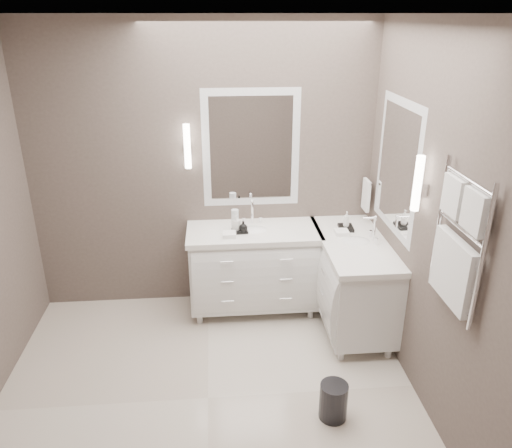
{
  "coord_description": "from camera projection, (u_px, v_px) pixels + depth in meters",
  "views": [
    {
      "loc": [
        0.11,
        -3.0,
        2.7
      ],
      "look_at": [
        0.43,
        0.7,
        1.13
      ],
      "focal_mm": 35.0,
      "sensor_mm": 36.0,
      "label": 1
    }
  ],
  "objects": [
    {
      "name": "towel_ladder",
      "position": [
        457.0,
        248.0,
        3.01
      ],
      "size": [
        0.06,
        0.58,
        0.9
      ],
      "color": "white",
      "rests_on": "wall_right"
    },
    {
      "name": "floor",
      "position": [
        208.0,
        398.0,
        3.8
      ],
      "size": [
        3.2,
        3.0,
        0.01
      ],
      "primitive_type": "cube",
      "color": "beige",
      "rests_on": "ground"
    },
    {
      "name": "sconce_right",
      "position": [
        418.0,
        185.0,
        3.5
      ],
      "size": [
        0.06,
        0.06,
        0.4
      ],
      "color": "white",
      "rests_on": "wall_right"
    },
    {
      "name": "soap_bottle_c",
      "position": [
        346.0,
        219.0,
        4.6
      ],
      "size": [
        0.06,
        0.06,
        0.15
      ],
      "primitive_type": "imported",
      "rotation": [
        0.0,
        0.0,
        -0.16
      ],
      "color": "white",
      "rests_on": "amenity_tray_right"
    },
    {
      "name": "mirror_back",
      "position": [
        251.0,
        149.0,
        4.59
      ],
      "size": [
        0.9,
        0.02,
        1.1
      ],
      "color": "white",
      "rests_on": "wall_back"
    },
    {
      "name": "amenity_tray_right",
      "position": [
        346.0,
        228.0,
        4.63
      ],
      "size": [
        0.14,
        0.18,
        0.03
      ],
      "primitive_type": "cube",
      "rotation": [
        0.0,
        0.0,
        -0.08
      ],
      "color": "black",
      "rests_on": "vanity_right"
    },
    {
      "name": "mirror_right",
      "position": [
        397.0,
        167.0,
        4.05
      ],
      "size": [
        0.02,
        0.9,
        1.1
      ],
      "color": "white",
      "rests_on": "wall_right"
    },
    {
      "name": "water_bottle",
      "position": [
        235.0,
        220.0,
        4.59
      ],
      "size": [
        0.08,
        0.08,
        0.19
      ],
      "primitive_type": "cylinder",
      "rotation": [
        0.0,
        0.0,
        -0.25
      ],
      "color": "silver",
      "rests_on": "vanity_back"
    },
    {
      "name": "amenity_tray_back",
      "position": [
        240.0,
        231.0,
        4.57
      ],
      "size": [
        0.15,
        0.12,
        0.02
      ],
      "primitive_type": "cube",
      "rotation": [
        0.0,
        0.0,
        0.08
      ],
      "color": "black",
      "rests_on": "vanity_back"
    },
    {
      "name": "vanity_right",
      "position": [
        352.0,
        277.0,
        4.54
      ],
      "size": [
        0.59,
        1.24,
        0.97
      ],
      "color": "white",
      "rests_on": "floor"
    },
    {
      "name": "sconce_back",
      "position": [
        187.0,
        147.0,
        4.47
      ],
      "size": [
        0.06,
        0.06,
        0.4
      ],
      "color": "white",
      "rests_on": "wall_back"
    },
    {
      "name": "soap_bottle_a",
      "position": [
        236.0,
        223.0,
        4.55
      ],
      "size": [
        0.08,
        0.08,
        0.14
      ],
      "primitive_type": "imported",
      "rotation": [
        0.0,
        0.0,
        -0.42
      ],
      "color": "white",
      "rests_on": "amenity_tray_back"
    },
    {
      "name": "soap_bottle_b",
      "position": [
        243.0,
        226.0,
        4.52
      ],
      "size": [
        0.09,
        0.09,
        0.1
      ],
      "primitive_type": "imported",
      "rotation": [
        0.0,
        0.0,
        -0.21
      ],
      "color": "black",
      "rests_on": "amenity_tray_back"
    },
    {
      "name": "vanity_back",
      "position": [
        254.0,
        265.0,
        4.77
      ],
      "size": [
        1.24,
        0.59,
        0.97
      ],
      "color": "white",
      "rests_on": "floor"
    },
    {
      "name": "wall_back",
      "position": [
        203.0,
        170.0,
        4.65
      ],
      "size": [
        3.2,
        0.01,
        2.7
      ],
      "primitive_type": "cube",
      "color": "#554A44",
      "rests_on": "floor"
    },
    {
      "name": "ceiling",
      "position": [
        190.0,
        12.0,
        2.74
      ],
      "size": [
        3.2,
        3.0,
        0.01
      ],
      "primitive_type": "cube",
      "color": "white",
      "rests_on": "wall_back"
    },
    {
      "name": "towel_bar_corner",
      "position": [
        366.0,
        194.0,
        4.73
      ],
      "size": [
        0.03,
        0.22,
        0.3
      ],
      "color": "white",
      "rests_on": "wall_right"
    },
    {
      "name": "wall_right",
      "position": [
        437.0,
        228.0,
        3.4
      ],
      "size": [
        0.01,
        3.0,
        2.7
      ],
      "primitive_type": "cube",
      "color": "#554A44",
      "rests_on": "floor"
    },
    {
      "name": "wall_front",
      "position": [
        194.0,
        400.0,
        1.89
      ],
      "size": [
        3.2,
        0.01,
        2.7
      ],
      "primitive_type": "cube",
      "color": "#554A44",
      "rests_on": "floor"
    },
    {
      "name": "waste_bin",
      "position": [
        333.0,
        401.0,
        3.57
      ],
      "size": [
        0.25,
        0.25,
        0.28
      ],
      "primitive_type": "cylinder",
      "rotation": [
        0.0,
        0.0,
        0.3
      ],
      "color": "black",
      "rests_on": "floor"
    }
  ]
}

